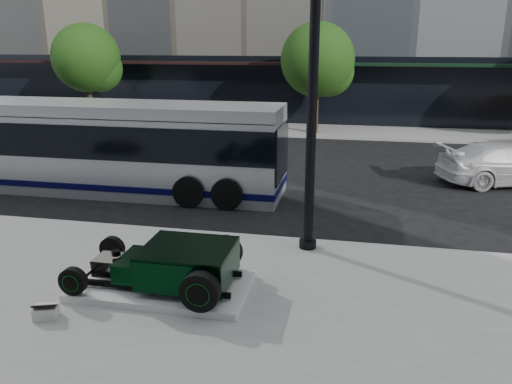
% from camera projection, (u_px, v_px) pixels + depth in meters
% --- Properties ---
extents(ground, '(120.00, 120.00, 0.00)m').
position_uv_depth(ground, '(243.00, 212.00, 14.74)').
color(ground, black).
rests_on(ground, ground).
extents(sidewalk_far, '(70.00, 4.00, 0.12)m').
position_uv_depth(sidewalk_far, '(299.00, 130.00, 27.86)').
color(sidewalk_far, gray).
rests_on(sidewalk_far, ground).
extents(street_trees, '(29.80, 3.80, 5.70)m').
position_uv_depth(street_trees, '(320.00, 63.00, 25.69)').
color(street_trees, black).
rests_on(street_trees, sidewalk_far).
extents(display_plinth, '(3.40, 1.80, 0.15)m').
position_uv_depth(display_plinth, '(163.00, 286.00, 9.86)').
color(display_plinth, silver).
rests_on(display_plinth, sidewalk_near).
extents(hot_rod, '(3.22, 2.00, 0.81)m').
position_uv_depth(hot_rod, '(178.00, 264.00, 9.65)').
color(hot_rod, black).
rests_on(hot_rod, display_plinth).
extents(info_plaque, '(0.47, 0.41, 0.31)m').
position_uv_depth(info_plaque, '(46.00, 311.00, 8.84)').
color(info_plaque, silver).
rests_on(info_plaque, sidewalk_near).
extents(lamppost, '(0.41, 0.41, 7.39)m').
position_uv_depth(lamppost, '(312.00, 103.00, 10.90)').
color(lamppost, black).
rests_on(lamppost, sidewalk_near).
extents(transit_bus, '(12.12, 2.88, 2.92)m').
position_uv_depth(transit_bus, '(103.00, 146.00, 16.59)').
color(transit_bus, '#B7BDC2').
rests_on(transit_bus, ground).
extents(white_sedan, '(5.30, 3.32, 1.43)m').
position_uv_depth(white_sedan, '(509.00, 164.00, 17.43)').
color(white_sedan, white).
rests_on(white_sedan, ground).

